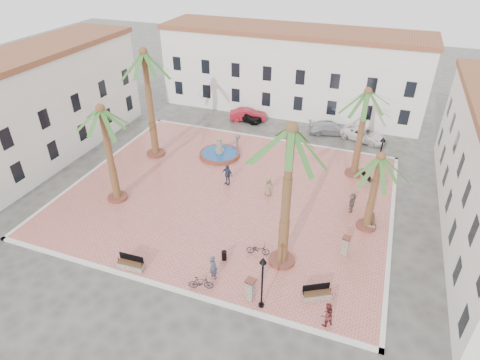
# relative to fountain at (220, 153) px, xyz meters

# --- Properties ---
(ground) EXTENTS (120.00, 120.00, 0.00)m
(ground) POSITION_rel_fountain_xyz_m (3.16, -5.59, -0.42)
(ground) COLOR #56544F
(ground) RESTS_ON ground
(plaza) EXTENTS (26.00, 22.00, 0.15)m
(plaza) POSITION_rel_fountain_xyz_m (3.16, -5.59, -0.35)
(plaza) COLOR #D57268
(plaza) RESTS_ON ground
(kerb_n) EXTENTS (26.30, 0.30, 0.16)m
(kerb_n) POSITION_rel_fountain_xyz_m (3.16, 5.41, -0.34)
(kerb_n) COLOR silver
(kerb_n) RESTS_ON ground
(kerb_s) EXTENTS (26.30, 0.30, 0.16)m
(kerb_s) POSITION_rel_fountain_xyz_m (3.16, -16.59, -0.34)
(kerb_s) COLOR silver
(kerb_s) RESTS_ON ground
(kerb_e) EXTENTS (0.30, 22.30, 0.16)m
(kerb_e) POSITION_rel_fountain_xyz_m (16.16, -5.59, -0.34)
(kerb_e) COLOR silver
(kerb_e) RESTS_ON ground
(kerb_w) EXTENTS (0.30, 22.30, 0.16)m
(kerb_w) POSITION_rel_fountain_xyz_m (-9.84, -5.59, -0.34)
(kerb_w) COLOR silver
(kerb_w) RESTS_ON ground
(building_north) EXTENTS (30.40, 7.40, 9.50)m
(building_north) POSITION_rel_fountain_xyz_m (3.16, 14.41, 4.34)
(building_north) COLOR white
(building_north) RESTS_ON ground
(building_west) EXTENTS (6.40, 24.40, 10.00)m
(building_west) POSITION_rel_fountain_xyz_m (-15.84, -5.59, 4.59)
(building_west) COLOR white
(building_west) RESTS_ON ground
(fountain) EXTENTS (3.89, 3.89, 2.01)m
(fountain) POSITION_rel_fountain_xyz_m (0.00, 0.00, 0.00)
(fountain) COLOR brown
(fountain) RESTS_ON plaza
(palm_nw) EXTENTS (5.75, 5.75, 10.29)m
(palm_nw) POSITION_rel_fountain_xyz_m (-5.98, -1.84, 8.60)
(palm_nw) COLOR brown
(palm_nw) RESTS_ON plaza
(palm_sw) EXTENTS (5.23, 5.23, 8.20)m
(palm_sw) POSITION_rel_fountain_xyz_m (-5.06, -9.54, 6.68)
(palm_sw) COLOR brown
(palm_sw) RESTS_ON plaza
(palm_s) EXTENTS (5.60, 5.60, 10.07)m
(palm_s) POSITION_rel_fountain_xyz_m (9.48, -11.99, 8.41)
(palm_s) COLOR brown
(palm_s) RESTS_ON plaza
(palm_e) EXTENTS (4.68, 4.68, 6.27)m
(palm_e) POSITION_rel_fountain_xyz_m (14.39, -6.30, 4.93)
(palm_e) COLOR brown
(palm_e) RESTS_ON plaza
(palm_ne) EXTENTS (5.01, 5.01, 8.07)m
(palm_ne) POSITION_rel_fountain_xyz_m (12.61, 1.08, 6.60)
(palm_ne) COLOR brown
(palm_ne) RESTS_ON plaza
(bench_s) EXTENTS (1.86, 0.65, 0.97)m
(bench_s) POSITION_rel_fountain_xyz_m (0.42, -15.97, -0.00)
(bench_s) COLOR gray
(bench_s) RESTS_ON plaza
(bench_se) EXTENTS (1.82, 1.35, 0.94)m
(bench_se) POSITION_rel_fountain_xyz_m (12.23, -14.26, -0.01)
(bench_se) COLOR gray
(bench_se) RESTS_ON plaza
(bench_e) EXTENTS (0.63, 1.67, 0.87)m
(bench_e) POSITION_rel_fountain_xyz_m (14.66, -5.71, -0.03)
(bench_e) COLOR gray
(bench_e) RESTS_ON plaza
(bench_ne) EXTENTS (1.37, 1.71, 0.90)m
(bench_ne) POSITION_rel_fountain_xyz_m (13.82, 0.20, -0.02)
(bench_ne) COLOR gray
(bench_ne) RESTS_ON plaza
(lamppost_s) EXTENTS (0.41, 0.41, 3.81)m
(lamppost_s) POSITION_rel_fountain_xyz_m (9.32, -15.99, 2.31)
(lamppost_s) COLOR black
(lamppost_s) RESTS_ON plaza
(lamppost_e) EXTENTS (0.46, 0.46, 4.27)m
(lamppost_e) POSITION_rel_fountain_xyz_m (14.49, 0.54, 2.62)
(lamppost_e) COLOR black
(lamppost_e) RESTS_ON plaza
(bollard_se) EXTENTS (0.64, 0.64, 1.53)m
(bollard_se) POSITION_rel_fountain_xyz_m (8.53, -15.69, 0.52)
(bollard_se) COLOR gray
(bollard_se) RESTS_ON plaza
(bollard_n) EXTENTS (0.60, 0.60, 1.56)m
(bollard_n) POSITION_rel_fountain_xyz_m (6.04, 3.18, 0.53)
(bollard_n) COLOR gray
(bollard_n) RESTS_ON plaza
(bollard_e) EXTENTS (0.58, 0.58, 1.45)m
(bollard_e) POSITION_rel_fountain_xyz_m (13.26, -9.80, 0.48)
(bollard_e) COLOR gray
(bollard_e) RESTS_ON plaza
(litter_bin) EXTENTS (0.35, 0.35, 0.68)m
(litter_bin) POSITION_rel_fountain_xyz_m (5.81, -13.13, 0.07)
(litter_bin) COLOR black
(litter_bin) RESTS_ON plaza
(cyclist_a) EXTENTS (0.77, 0.66, 1.78)m
(cyclist_a) POSITION_rel_fountain_xyz_m (5.81, -14.88, 0.62)
(cyclist_a) COLOR #323C4D
(cyclist_a) RESTS_ON plaza
(bicycle_a) EXTENTS (1.66, 0.81, 0.84)m
(bicycle_a) POSITION_rel_fountain_xyz_m (7.76, -11.86, 0.14)
(bicycle_a) COLOR black
(bicycle_a) RESTS_ON plaza
(cyclist_b) EXTENTS (0.99, 0.98, 1.61)m
(cyclist_b) POSITION_rel_fountain_xyz_m (13.08, -15.99, 0.53)
(cyclist_b) COLOR #591E1F
(cyclist_b) RESTS_ON plaza
(bicycle_b) EXTENTS (1.62, 0.88, 0.94)m
(bicycle_b) POSITION_rel_fountain_xyz_m (5.45, -15.99, 0.20)
(bicycle_b) COLOR black
(bicycle_b) RESTS_ON plaza
(pedestrian_fountain_a) EXTENTS (0.94, 0.87, 1.62)m
(pedestrian_fountain_a) POSITION_rel_fountain_xyz_m (6.36, -4.80, 0.54)
(pedestrian_fountain_a) COLOR #817051
(pedestrian_fountain_a) RESTS_ON plaza
(pedestrian_fountain_b) EXTENTS (1.21, 0.78, 1.91)m
(pedestrian_fountain_b) POSITION_rel_fountain_xyz_m (2.55, -4.39, 0.68)
(pedestrian_fountain_b) COLOR #28354C
(pedestrian_fountain_b) RESTS_ON plaza
(pedestrian_north) EXTENTS (0.91, 1.15, 1.57)m
(pedestrian_north) POSITION_rel_fountain_xyz_m (1.18, 1.88, 0.51)
(pedestrian_north) COLOR #4E4E53
(pedestrian_north) RESTS_ON plaza
(pedestrian_east) EXTENTS (0.61, 1.52, 1.60)m
(pedestrian_east) POSITION_rel_fountain_xyz_m (13.05, -4.65, 0.53)
(pedestrian_east) COLOR #62574A
(pedestrian_east) RESTS_ON plaza
(car_black) EXTENTS (4.05, 2.34, 1.30)m
(car_black) POSITION_rel_fountain_xyz_m (-0.50, 9.08, 0.23)
(car_black) COLOR black
(car_black) RESTS_ON ground
(car_red) EXTENTS (4.41, 2.67, 1.37)m
(car_red) POSITION_rel_fountain_xyz_m (-0.37, 9.33, 0.26)
(car_red) COLOR #AB1828
(car_red) RESTS_ON ground
(car_silver) EXTENTS (4.98, 3.20, 1.34)m
(car_silver) POSITION_rel_fountain_xyz_m (9.14, 9.05, 0.25)
(car_silver) COLOR #B4B3BC
(car_silver) RESTS_ON ground
(car_white) EXTENTS (5.16, 3.59, 1.31)m
(car_white) POSITION_rel_fountain_xyz_m (12.70, 8.67, 0.23)
(car_white) COLOR white
(car_white) RESTS_ON ground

